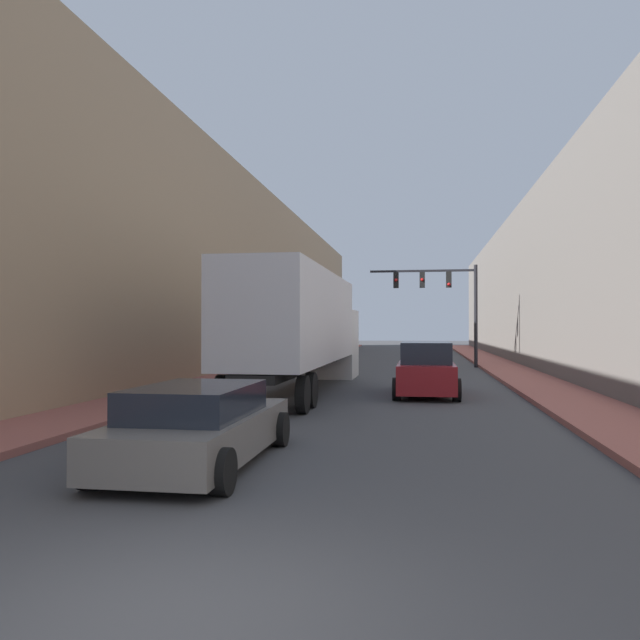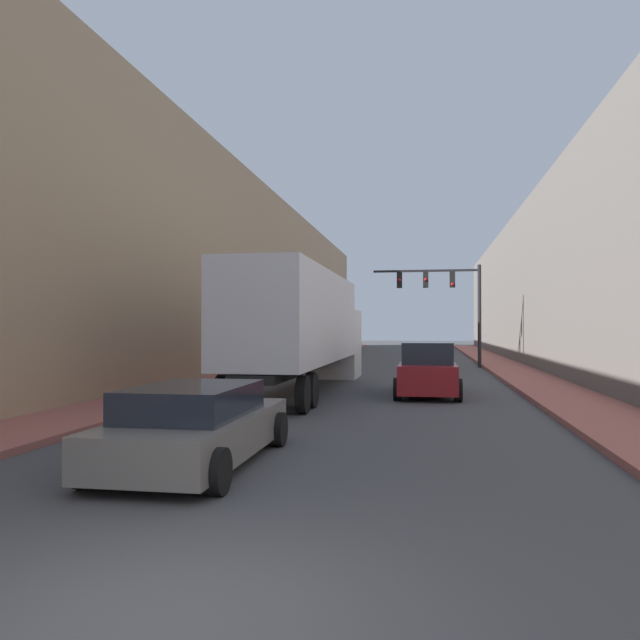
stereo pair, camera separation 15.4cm
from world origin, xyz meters
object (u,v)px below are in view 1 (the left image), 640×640
at_px(semi_truck, 304,326).
at_px(traffic_signal_gantry, 445,294).
at_px(suv_car, 426,370).
at_px(sedan_car, 200,426).

relative_size(semi_truck, traffic_signal_gantry, 2.40).
bearing_deg(traffic_signal_gantry, suv_car, -94.71).
height_order(semi_truck, suv_car, semi_truck).
bearing_deg(suv_car, semi_truck, 167.78).
xyz_separation_m(suv_car, traffic_signal_gantry, (1.22, 14.83, 3.29)).
distance_m(sedan_car, suv_car, 11.80).
height_order(semi_truck, sedan_car, semi_truck).
relative_size(semi_truck, sedan_car, 3.02).
xyz_separation_m(sedan_car, traffic_signal_gantry, (4.96, 26.02, 3.48)).
relative_size(sedan_car, traffic_signal_gantry, 0.80).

